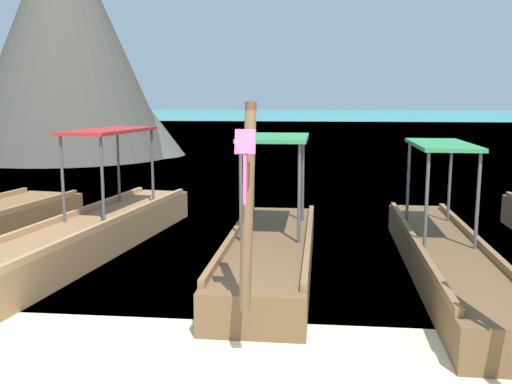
% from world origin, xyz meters
% --- Properties ---
extents(sea_water, '(120.00, 120.00, 0.00)m').
position_xyz_m(sea_water, '(0.00, 61.56, 0.00)').
color(sea_water, teal).
rests_on(sea_water, ground).
extents(longtail_boat_orange_ribbon, '(1.90, 7.17, 2.30)m').
position_xyz_m(longtail_boat_orange_ribbon, '(-2.91, 4.26, 0.35)').
color(longtail_boat_orange_ribbon, olive).
rests_on(longtail_boat_orange_ribbon, ground).
extents(longtail_boat_pink_ribbon, '(1.28, 5.51, 2.60)m').
position_xyz_m(longtail_boat_pink_ribbon, '(0.22, 3.52, 0.34)').
color(longtail_boat_pink_ribbon, brown).
rests_on(longtail_boat_pink_ribbon, ground).
extents(longtail_boat_red_ribbon, '(1.12, 6.91, 2.39)m').
position_xyz_m(longtail_boat_red_ribbon, '(2.82, 3.54, 0.32)').
color(longtail_boat_red_ribbon, brown).
rests_on(longtail_boat_red_ribbon, ground).
extents(karst_rock, '(9.49, 9.00, 11.23)m').
position_xyz_m(karst_rock, '(-9.93, 19.94, 5.12)').
color(karst_rock, '#47443D').
rests_on(karst_rock, ground).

